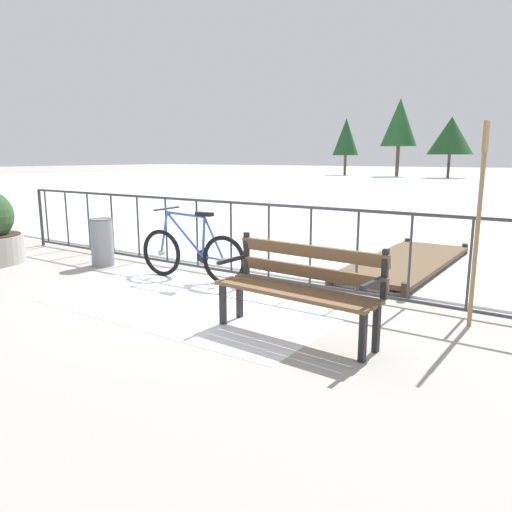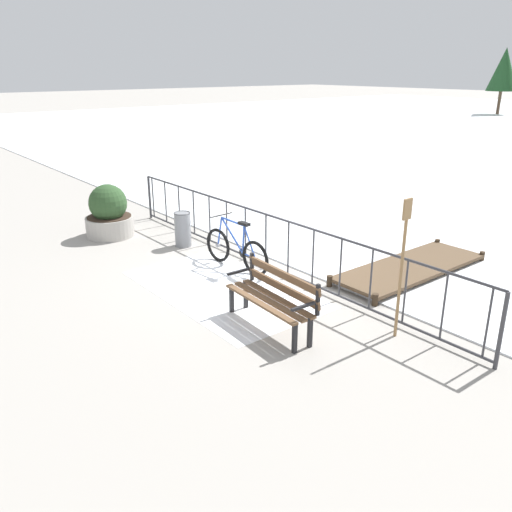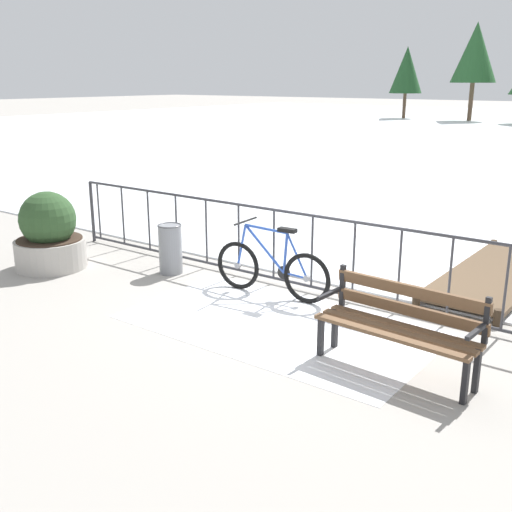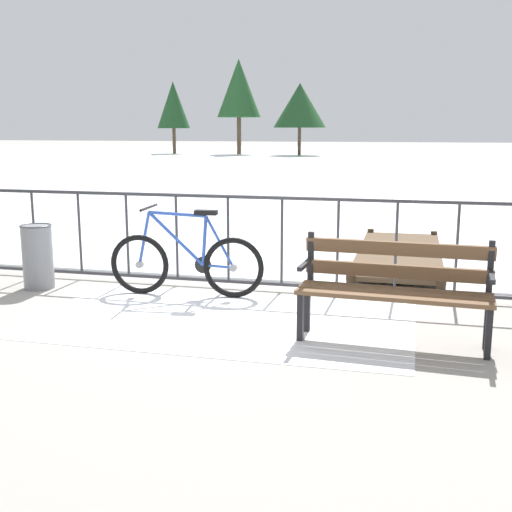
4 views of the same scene
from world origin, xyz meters
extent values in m
plane|color=#9E9991|center=(0.00, 0.00, 0.00)|extent=(160.00, 160.00, 0.00)
cube|color=white|center=(0.30, -1.20, 0.00)|extent=(3.56, 2.03, 0.01)
cylinder|color=#38383D|center=(0.00, 0.00, 1.05)|extent=(9.00, 0.04, 0.04)
cylinder|color=#38383D|center=(0.00, 0.00, 0.08)|extent=(9.00, 0.04, 0.04)
cylinder|color=#38383D|center=(-4.50, 0.00, 0.53)|extent=(0.06, 0.06, 1.05)
cylinder|color=#38383D|center=(4.50, 0.00, 0.53)|extent=(0.06, 0.06, 1.05)
cylinder|color=#38383D|center=(-4.32, 0.00, 0.57)|extent=(0.03, 0.03, 0.97)
cylinder|color=#38383D|center=(-3.70, 0.00, 0.57)|extent=(0.03, 0.03, 0.97)
cylinder|color=#38383D|center=(-3.09, 0.00, 0.57)|extent=(0.03, 0.03, 0.97)
cylinder|color=#38383D|center=(-2.47, 0.00, 0.57)|extent=(0.03, 0.03, 0.97)
cylinder|color=#38383D|center=(-1.85, 0.00, 0.57)|extent=(0.03, 0.03, 0.97)
cylinder|color=#38383D|center=(-1.23, 0.00, 0.57)|extent=(0.03, 0.03, 0.97)
cylinder|color=#38383D|center=(-0.62, 0.00, 0.57)|extent=(0.03, 0.03, 0.97)
cylinder|color=#38383D|center=(0.00, 0.00, 0.57)|extent=(0.03, 0.03, 0.97)
cylinder|color=#38383D|center=(0.62, 0.00, 0.57)|extent=(0.03, 0.03, 0.97)
cylinder|color=#38383D|center=(1.23, 0.00, 0.57)|extent=(0.03, 0.03, 0.97)
cylinder|color=#38383D|center=(1.85, 0.00, 0.57)|extent=(0.03, 0.03, 0.97)
cylinder|color=#38383D|center=(2.47, 0.00, 0.57)|extent=(0.03, 0.03, 0.97)
cylinder|color=#38383D|center=(3.09, 0.00, 0.57)|extent=(0.03, 0.03, 0.97)
cylinder|color=#38383D|center=(3.70, 0.00, 0.57)|extent=(0.03, 0.03, 0.97)
cylinder|color=#38383D|center=(4.32, 0.00, 0.57)|extent=(0.03, 0.03, 0.97)
torus|color=black|center=(0.17, -0.39, 0.33)|extent=(0.66, 0.11, 0.66)
cylinder|color=gray|center=(0.17, -0.39, 0.33)|extent=(0.08, 0.07, 0.08)
torus|color=black|center=(-0.88, -0.47, 0.33)|extent=(0.66, 0.11, 0.66)
cylinder|color=gray|center=(-0.88, -0.47, 0.33)|extent=(0.08, 0.07, 0.08)
cylinder|color=#2D51B2|center=(-0.14, -0.41, 0.62)|extent=(0.08, 0.04, 0.53)
cylinder|color=#2D51B2|center=(-0.46, -0.44, 0.63)|extent=(0.61, 0.08, 0.59)
cylinder|color=#2D51B2|center=(-0.44, -0.44, 0.90)|extent=(0.63, 0.09, 0.07)
cylinder|color=#2D51B2|center=(0.00, -0.40, 0.34)|extent=(0.34, 0.06, 0.05)
cylinder|color=#2D51B2|center=(0.02, -0.40, 0.61)|extent=(0.32, 0.05, 0.56)
cylinder|color=#2D51B2|center=(-0.81, -0.47, 0.62)|extent=(0.16, 0.04, 0.59)
cube|color=black|center=(-0.12, -0.41, 0.92)|extent=(0.25, 0.12, 0.05)
cylinder|color=black|center=(-0.75, -0.46, 0.96)|extent=(0.07, 0.52, 0.03)
cylinder|color=black|center=(-0.16, -0.41, 0.35)|extent=(0.18, 0.03, 0.18)
cube|color=brown|center=(1.89, -1.37, 0.44)|extent=(1.60, 0.19, 0.04)
cube|color=brown|center=(1.88, -1.52, 0.44)|extent=(1.60, 0.19, 0.04)
cube|color=brown|center=(1.87, -1.68, 0.44)|extent=(1.60, 0.19, 0.04)
cube|color=brown|center=(1.90, -1.27, 0.58)|extent=(1.60, 0.14, 0.12)
cube|color=brown|center=(1.90, -1.27, 0.78)|extent=(1.60, 0.14, 0.12)
cube|color=black|center=(2.63, -1.70, 0.22)|extent=(0.05, 0.06, 0.44)
cube|color=black|center=(2.65, -1.43, 0.22)|extent=(0.05, 0.06, 0.44)
cube|color=black|center=(2.65, -1.32, 0.67)|extent=(0.05, 0.05, 0.45)
cube|color=black|center=(2.64, -1.57, 0.64)|extent=(0.06, 0.40, 0.04)
cube|color=black|center=(1.11, -1.61, 0.22)|extent=(0.05, 0.06, 0.44)
cube|color=black|center=(1.13, -1.35, 0.22)|extent=(0.05, 0.06, 0.44)
cube|color=black|center=(1.14, -1.23, 0.67)|extent=(0.05, 0.05, 0.45)
cube|color=black|center=(1.12, -1.48, 0.64)|extent=(0.06, 0.40, 0.04)
cylinder|color=#ADA8A0|center=(-3.74, -1.41, 0.22)|extent=(1.05, 1.05, 0.44)
cylinder|color=#38281E|center=(-3.74, -1.41, 0.45)|extent=(0.96, 0.96, 0.02)
sphere|color=#2D4C28|center=(-3.74, -1.41, 0.75)|extent=(0.83, 0.83, 0.83)
cylinder|color=gray|center=(-2.11, -0.51, 0.36)|extent=(0.34, 0.34, 0.72)
torus|color=#494A4E|center=(-2.11, -0.51, 0.72)|extent=(0.35, 0.35, 0.02)
cylinder|color=#937047|center=(3.18, -0.27, 0.85)|extent=(0.04, 0.04, 1.70)
cube|color=#937047|center=(3.18, -0.27, 1.84)|extent=(0.03, 0.16, 0.28)
cube|color=brown|center=(1.85, 1.91, 0.12)|extent=(1.10, 3.22, 0.06)
cylinder|color=#3C2E20|center=(1.36, 0.30, 0.10)|extent=(0.10, 0.10, 0.20)
cylinder|color=#3C2E20|center=(2.35, 0.30, 0.10)|extent=(0.10, 0.10, 0.20)
cylinder|color=#3C2E20|center=(1.36, 3.52, 0.10)|extent=(0.10, 0.10, 0.20)
cylinder|color=#3C2E20|center=(2.35, 3.52, 0.10)|extent=(0.10, 0.10, 0.20)
cylinder|color=brown|center=(-14.78, 36.52, 1.50)|extent=(0.24, 0.24, 3.00)
cone|color=#1E4723|center=(-14.78, 36.52, 3.42)|extent=(2.31, 2.31, 3.23)
camera|label=1|loc=(4.05, -5.32, 1.66)|focal=34.45mm
camera|label=2|loc=(7.10, -5.94, 3.57)|focal=36.97mm
camera|label=3|loc=(4.06, -6.64, 2.75)|focal=42.86mm
camera|label=4|loc=(2.01, -6.78, 1.79)|focal=44.66mm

